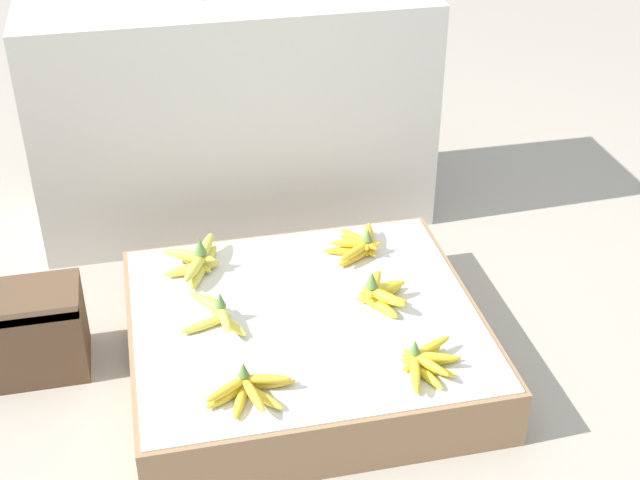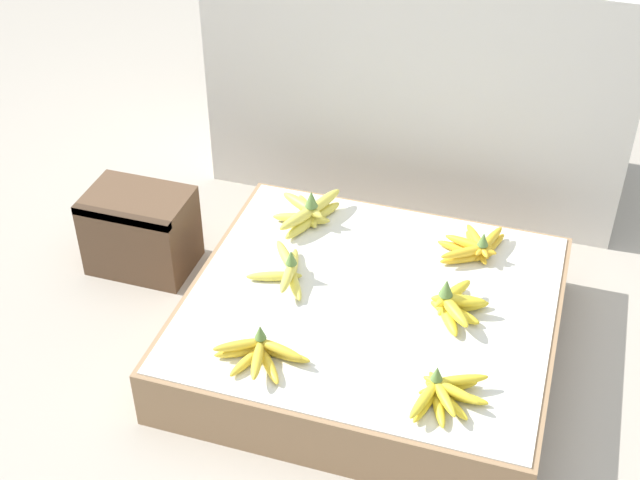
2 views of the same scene
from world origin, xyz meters
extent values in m
plane|color=#A89E8E|center=(0.00, 0.00, 0.00)|extent=(10.00, 10.00, 0.00)
cube|color=#997551|center=(0.00, 0.00, 0.08)|extent=(0.93, 0.85, 0.16)
cube|color=silver|center=(0.00, 0.00, 0.17)|extent=(0.91, 0.82, 0.00)
cube|color=beige|center=(-0.07, 0.87, 0.39)|extent=(1.30, 0.49, 0.77)
cube|color=brown|center=(-0.73, 0.15, 0.12)|extent=(0.29, 0.20, 0.24)
cube|color=#402E20|center=(-0.73, 0.06, 0.23)|extent=(0.29, 0.02, 0.02)
ellipsoid|color=gold|center=(-0.24, -0.28, 0.18)|extent=(0.13, 0.08, 0.02)
ellipsoid|color=gold|center=(-0.22, -0.31, 0.18)|extent=(0.07, 0.13, 0.02)
ellipsoid|color=gold|center=(-0.17, -0.31, 0.18)|extent=(0.10, 0.12, 0.02)
ellipsoid|color=gold|center=(-0.14, -0.26, 0.18)|extent=(0.13, 0.03, 0.02)
ellipsoid|color=gold|center=(-0.24, -0.29, 0.20)|extent=(0.12, 0.09, 0.02)
ellipsoid|color=gold|center=(-0.19, -0.32, 0.20)|extent=(0.05, 0.13, 0.02)
ellipsoid|color=gold|center=(-0.15, -0.27, 0.20)|extent=(0.13, 0.05, 0.02)
cone|color=#5B7F3D|center=(-0.20, -0.26, 0.24)|extent=(0.03, 0.03, 0.04)
ellipsoid|color=yellow|center=(0.21, -0.31, 0.18)|extent=(0.05, 0.14, 0.02)
ellipsoid|color=yellow|center=(0.23, -0.31, 0.18)|extent=(0.07, 0.14, 0.02)
ellipsoid|color=yellow|center=(0.25, -0.29, 0.18)|extent=(0.13, 0.10, 0.02)
ellipsoid|color=yellow|center=(0.27, -0.27, 0.18)|extent=(0.14, 0.03, 0.02)
ellipsoid|color=yellow|center=(0.25, -0.25, 0.18)|extent=(0.13, 0.09, 0.02)
ellipsoid|color=yellow|center=(0.21, -0.32, 0.20)|extent=(0.06, 0.14, 0.02)
ellipsoid|color=yellow|center=(0.24, -0.30, 0.20)|extent=(0.10, 0.13, 0.02)
ellipsoid|color=yellow|center=(0.26, -0.28, 0.20)|extent=(0.14, 0.06, 0.02)
ellipsoid|color=yellow|center=(0.26, -0.25, 0.20)|extent=(0.14, 0.08, 0.02)
cone|color=#5B7F3D|center=(0.22, -0.27, 0.23)|extent=(0.03, 0.03, 0.04)
ellipsoid|color=#DBCC4C|center=(-0.23, 0.05, 0.18)|extent=(0.06, 0.15, 0.03)
ellipsoid|color=#DBCC4C|center=(-0.26, 0.00, 0.18)|extent=(0.15, 0.07, 0.03)
ellipsoid|color=#DBCC4C|center=(-0.21, -0.01, 0.18)|extent=(0.10, 0.14, 0.03)
ellipsoid|color=#DBCC4C|center=(-0.25, 0.06, 0.21)|extent=(0.11, 0.13, 0.03)
ellipsoid|color=#DBCC4C|center=(-0.22, -0.01, 0.21)|extent=(0.04, 0.15, 0.03)
cone|color=#5B7F3D|center=(-0.22, 0.02, 0.24)|extent=(0.03, 0.03, 0.04)
ellipsoid|color=yellow|center=(0.20, -0.02, 0.18)|extent=(0.09, 0.13, 0.03)
ellipsoid|color=yellow|center=(0.21, 0.00, 0.18)|extent=(0.14, 0.07, 0.03)
ellipsoid|color=yellow|center=(0.23, 0.03, 0.18)|extent=(0.14, 0.09, 0.03)
ellipsoid|color=yellow|center=(0.19, 0.05, 0.18)|extent=(0.06, 0.14, 0.03)
ellipsoid|color=yellow|center=(0.21, -0.02, 0.21)|extent=(0.11, 0.12, 0.03)
ellipsoid|color=yellow|center=(0.22, 0.01, 0.21)|extent=(0.14, 0.05, 0.03)
ellipsoid|color=yellow|center=(0.20, 0.04, 0.21)|extent=(0.09, 0.13, 0.03)
cone|color=#5B7F3D|center=(0.18, 0.01, 0.25)|extent=(0.04, 0.04, 0.05)
ellipsoid|color=#DBCC4C|center=(-0.23, 0.29, 0.18)|extent=(0.10, 0.16, 0.03)
ellipsoid|color=#DBCC4C|center=(-0.27, 0.30, 0.18)|extent=(0.12, 0.15, 0.03)
ellipsoid|color=#DBCC4C|center=(-0.28, 0.26, 0.18)|extent=(0.17, 0.06, 0.03)
ellipsoid|color=#DBCC4C|center=(-0.26, 0.24, 0.18)|extent=(0.09, 0.16, 0.03)
ellipsoid|color=#DBCC4C|center=(-0.23, 0.31, 0.22)|extent=(0.09, 0.16, 0.03)
ellipsoid|color=#DBCC4C|center=(-0.28, 0.28, 0.22)|extent=(0.16, 0.11, 0.03)
ellipsoid|color=#DBCC4C|center=(-0.27, 0.23, 0.22)|extent=(0.10, 0.16, 0.03)
cone|color=#5B7F3D|center=(-0.25, 0.27, 0.26)|extent=(0.04, 0.04, 0.05)
ellipsoid|color=gold|center=(0.26, 0.29, 0.18)|extent=(0.08, 0.15, 0.02)
ellipsoid|color=gold|center=(0.22, 0.28, 0.18)|extent=(0.10, 0.14, 0.02)
ellipsoid|color=gold|center=(0.19, 0.26, 0.18)|extent=(0.15, 0.06, 0.02)
ellipsoid|color=gold|center=(0.20, 0.23, 0.18)|extent=(0.14, 0.10, 0.02)
ellipsoid|color=gold|center=(0.25, 0.29, 0.21)|extent=(0.07, 0.15, 0.02)
ellipsoid|color=gold|center=(0.22, 0.28, 0.21)|extent=(0.10, 0.14, 0.02)
ellipsoid|color=gold|center=(0.21, 0.26, 0.21)|extent=(0.15, 0.06, 0.02)
ellipsoid|color=gold|center=(0.20, 0.22, 0.21)|extent=(0.14, 0.11, 0.02)
cone|color=#5B7F3D|center=(0.24, 0.25, 0.24)|extent=(0.03, 0.03, 0.04)
camera|label=1|loc=(-0.37, -1.87, 1.61)|focal=50.00mm
camera|label=2|loc=(0.39, -1.67, 1.66)|focal=50.00mm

